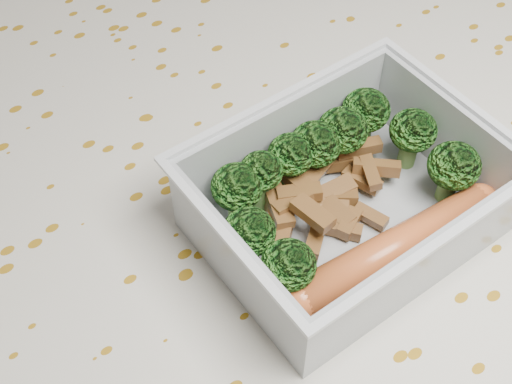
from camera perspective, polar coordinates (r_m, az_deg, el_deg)
dining_table at (r=0.54m, az=-0.04°, el=-8.44°), size 1.40×0.90×0.75m
tablecloth at (r=0.50m, az=-0.05°, el=-5.50°), size 1.46×0.96×0.19m
lunch_container at (r=0.45m, az=7.28°, el=-1.11°), size 0.19×0.14×0.06m
broccoli_florets at (r=0.45m, az=5.76°, el=1.94°), size 0.17×0.10×0.05m
meat_pile at (r=0.46m, az=5.49°, el=-0.47°), size 0.11×0.07×0.03m
sausage at (r=0.44m, az=11.02°, el=-4.50°), size 0.16×0.04×0.02m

